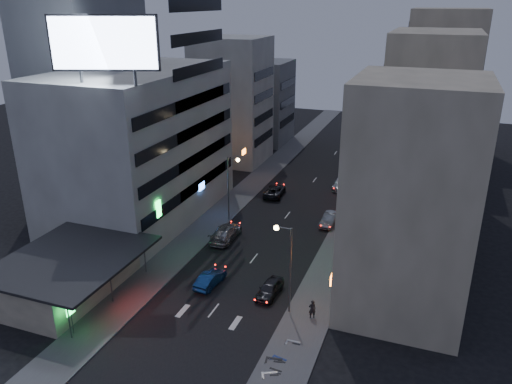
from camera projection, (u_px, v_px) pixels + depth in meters
The scene contains 29 objects.
ground at pixel (193, 338), 40.11m from camera, with size 180.00×180.00×0.00m, color black.
sidewalk_left at pixel (241, 196), 68.90m from camera, with size 4.00×120.00×0.12m, color #4C4C4F.
sidewalk_right at pixel (356, 212), 63.69m from camera, with size 4.00×120.00×0.12m, color #4C4C4F.
food_court at pixel (66, 273), 45.66m from camera, with size 11.00×13.00×3.88m.
white_building at pixel (139, 146), 59.85m from camera, with size 14.00×24.00×18.00m, color beige.
grey_tower at pixel (85, 71), 62.51m from camera, with size 10.00×14.00×34.00m, color slate.
shophouse_near at pixel (410, 201), 40.78m from camera, with size 10.00×11.00×20.00m, color beige.
shophouse_mid at pixel (422, 180), 51.39m from camera, with size 11.00×12.00×16.00m, color gray.
shophouse_far at pixel (426, 124), 61.82m from camera, with size 10.00×14.00×22.00m, color beige.
far_left_a at pixel (232, 101), 80.85m from camera, with size 11.00×10.00×20.00m, color beige.
far_left_b at pixel (257, 102), 93.27m from camera, with size 12.00×10.00×15.00m, color slate.
far_right_a at pixel (433, 115), 75.49m from camera, with size 11.00×12.00×18.00m, color gray.
far_right_b at pixel (441, 82), 86.47m from camera, with size 12.00×12.00×24.00m, color beige.
billboard at pixel (104, 44), 45.21m from camera, with size 9.52×3.75×6.20m.
street_lamp_right_near at pixel (286, 257), 41.49m from camera, with size 1.60×0.44×8.02m.
street_lamp_left at pixel (231, 180), 59.31m from camera, with size 1.60×0.44×8.02m.
street_lamp_right_far at pixel (357, 149), 71.19m from camera, with size 1.60×0.44×8.02m.
parked_car_right_near at pixel (270, 289), 45.60m from camera, with size 1.62×4.03×1.37m, color #28282D.
parked_car_right_mid at pixel (330, 219), 59.95m from camera, with size 1.48×4.26×1.40m, color gray.
parked_car_left at pixel (275, 191), 68.83m from camera, with size 2.34×5.08×1.41m, color black.
parked_car_right_far at pixel (341, 183), 71.56m from camera, with size 2.14×5.26×1.53m, color #999DA1.
road_car_blue at pixel (210, 279), 47.20m from camera, with size 1.42×4.09×1.35m, color navy.
road_car_silver at pixel (226, 233), 56.25m from camera, with size 2.31×5.68×1.65m, color #A7A9AF.
person at pixel (312, 309), 42.11m from camera, with size 0.62×0.41×1.70m, color black.
scooter_black_a at pixel (283, 366), 36.15m from camera, with size 1.64×0.55×1.00m, color black, non-canonical shape.
scooter_silver_a at pixel (278, 365), 36.12m from camera, with size 1.76×0.59×1.08m, color silver, non-canonical shape.
scooter_blue at pixel (288, 354), 37.26m from camera, with size 1.71×0.57×1.04m, color navy, non-canonical shape.
scooter_black_b at pixel (283, 352), 37.37m from camera, with size 1.91×0.64×1.17m, color black, non-canonical shape.
scooter_silver_b at pixel (301, 337), 39.23m from camera, with size 1.67×0.56×1.02m, color #A4A7AC, non-canonical shape.
Camera 1 is at (16.36, -29.28, 25.44)m, focal length 35.00 mm.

